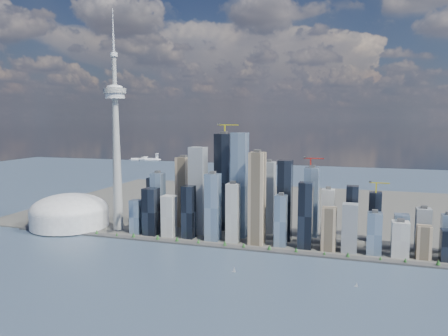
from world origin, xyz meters
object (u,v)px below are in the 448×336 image
(airplane, at_px, (145,159))
(sailboat_west, at_px, (234,270))
(needle_tower, at_px, (116,139))
(dome_stadium, at_px, (70,213))
(sailboat_east, at_px, (356,285))

(airplane, distance_m, sailboat_west, 312.42)
(needle_tower, height_order, dome_stadium, needle_tower)
(dome_stadium, relative_size, sailboat_west, 18.40)
(needle_tower, relative_size, dome_stadium, 2.75)
(airplane, bearing_deg, needle_tower, 124.03)
(airplane, bearing_deg, dome_stadium, 142.82)
(dome_stadium, relative_size, sailboat_east, 22.88)
(dome_stadium, bearing_deg, sailboat_east, -15.33)
(dome_stadium, xyz_separation_m, airplane, (281.06, -106.30, 159.35))
(sailboat_west, bearing_deg, dome_stadium, 170.44)
(airplane, bearing_deg, sailboat_west, -37.53)
(needle_tower, distance_m, sailboat_east, 667.46)
(needle_tower, bearing_deg, sailboat_west, -28.96)
(sailboat_west, bearing_deg, needle_tower, 162.36)
(needle_tower, relative_size, sailboat_east, 62.99)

